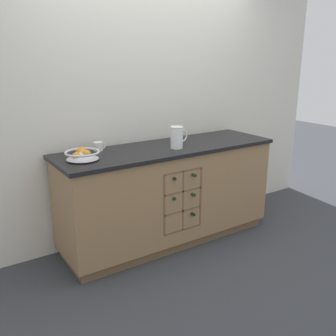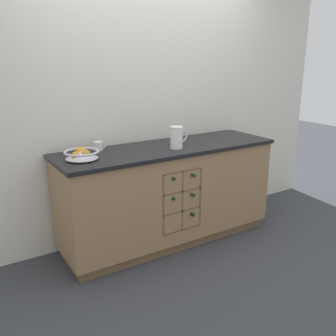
{
  "view_description": "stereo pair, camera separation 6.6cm",
  "coord_description": "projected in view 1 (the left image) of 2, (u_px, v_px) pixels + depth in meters",
  "views": [
    {
      "loc": [
        -1.84,
        -2.79,
        1.73
      ],
      "look_at": [
        0.0,
        0.0,
        0.73
      ],
      "focal_mm": 40.0,
      "sensor_mm": 36.0,
      "label": 1
    },
    {
      "loc": [
        -1.79,
        -2.82,
        1.73
      ],
      "look_at": [
        0.0,
        0.0,
        0.73
      ],
      "focal_mm": 40.0,
      "sensor_mm": 36.0,
      "label": 2
    }
  ],
  "objects": [
    {
      "name": "white_pitcher",
      "position": [
        177.0,
        137.0,
        3.33
      ],
      "size": [
        0.17,
        0.12,
        0.2
      ],
      "color": "white",
      "rests_on": "kitchen_island"
    },
    {
      "name": "back_wall",
      "position": [
        147.0,
        105.0,
        3.63
      ],
      "size": [
        4.45,
        0.06,
        2.55
      ],
      "primitive_type": "cube",
      "color": "silver",
      "rests_on": "ground_plane"
    },
    {
      "name": "fruit_bowl",
      "position": [
        82.0,
        154.0,
        2.97
      ],
      "size": [
        0.28,
        0.28,
        0.09
      ],
      "color": "silver",
      "rests_on": "kitchen_island"
    },
    {
      "name": "ceramic_mug",
      "position": [
        98.0,
        146.0,
        3.27
      ],
      "size": [
        0.12,
        0.08,
        0.08
      ],
      "color": "white",
      "rests_on": "kitchen_island"
    },
    {
      "name": "ground_plane",
      "position": [
        168.0,
        239.0,
        3.69
      ],
      "size": [
        14.0,
        14.0,
        0.0
      ],
      "primitive_type": "plane",
      "color": "#383A3F"
    },
    {
      "name": "kitchen_island",
      "position": [
        168.0,
        194.0,
        3.56
      ],
      "size": [
        2.09,
        0.66,
        0.94
      ],
      "color": "brown",
      "rests_on": "ground_plane"
    }
  ]
}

